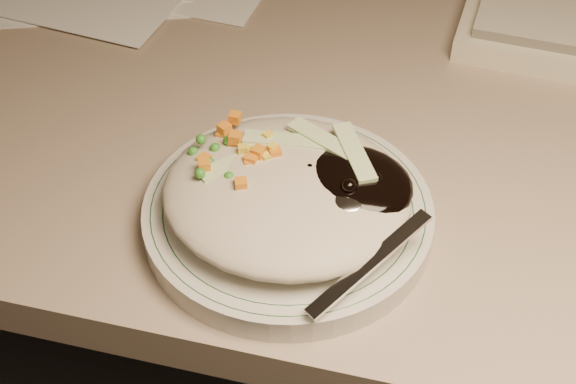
# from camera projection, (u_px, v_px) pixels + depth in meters

# --- Properties ---
(desk) EXTENTS (1.40, 0.70, 0.74)m
(desk) POSITION_uv_depth(u_px,v_px,m) (372.00, 213.00, 0.93)
(desk) COLOR gray
(desk) RESTS_ON ground
(plate) EXTENTS (0.23, 0.23, 0.02)m
(plate) POSITION_uv_depth(u_px,v_px,m) (288.00, 215.00, 0.64)
(plate) COLOR beige
(plate) RESTS_ON desk
(plate_rim) EXTENTS (0.22, 0.22, 0.00)m
(plate_rim) POSITION_uv_depth(u_px,v_px,m) (288.00, 207.00, 0.63)
(plate_rim) COLOR #144723
(plate_rim) RESTS_ON plate
(meal) EXTENTS (0.21, 0.19, 0.05)m
(meal) POSITION_uv_depth(u_px,v_px,m) (293.00, 188.00, 0.61)
(meal) COLOR #B1A88F
(meal) RESTS_ON plate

